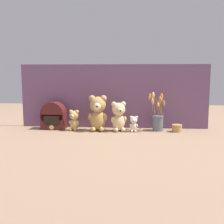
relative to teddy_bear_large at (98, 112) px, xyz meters
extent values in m
plane|color=#8E7056|center=(0.12, -0.01, -0.16)|extent=(4.00, 4.00, 0.00)
cube|color=#704C70|center=(0.12, 0.16, 0.12)|extent=(1.64, 0.02, 0.55)
ellipsoid|color=tan|center=(0.00, 0.00, -0.07)|extent=(0.13, 0.11, 0.17)
sphere|color=tan|center=(0.00, 0.00, 0.06)|extent=(0.13, 0.13, 0.13)
sphere|color=beige|center=(0.00, -0.05, 0.06)|extent=(0.06, 0.06, 0.06)
sphere|color=black|center=(0.00, -0.07, 0.06)|extent=(0.02, 0.02, 0.02)
sphere|color=tan|center=(0.05, 0.01, 0.12)|extent=(0.05, 0.05, 0.05)
sphere|color=tan|center=(-0.05, 0.00, 0.12)|extent=(0.05, 0.05, 0.05)
ellipsoid|color=tan|center=(0.06, 0.00, -0.04)|extent=(0.04, 0.06, 0.08)
ellipsoid|color=tan|center=(-0.06, -0.01, -0.04)|extent=(0.04, 0.06, 0.08)
ellipsoid|color=tan|center=(0.04, -0.03, -0.13)|extent=(0.05, 0.07, 0.04)
ellipsoid|color=tan|center=(-0.03, -0.03, -0.13)|extent=(0.05, 0.07, 0.04)
ellipsoid|color=#DBBC84|center=(0.17, 0.01, -0.08)|extent=(0.13, 0.11, 0.14)
sphere|color=#DBBC84|center=(0.17, 0.01, 0.03)|extent=(0.11, 0.11, 0.11)
sphere|color=#D1B289|center=(0.18, -0.03, 0.02)|extent=(0.05, 0.05, 0.05)
sphere|color=black|center=(0.19, -0.05, 0.02)|extent=(0.01, 0.01, 0.01)
sphere|color=#DBBC84|center=(0.21, 0.02, 0.07)|extent=(0.04, 0.04, 0.04)
sphere|color=#DBBC84|center=(0.13, 0.00, 0.07)|extent=(0.04, 0.04, 0.04)
ellipsoid|color=#DBBC84|center=(0.22, 0.01, -0.06)|extent=(0.04, 0.06, 0.06)
ellipsoid|color=#DBBC84|center=(0.13, -0.02, -0.06)|extent=(0.04, 0.06, 0.06)
ellipsoid|color=#DBBC84|center=(0.21, -0.02, -0.14)|extent=(0.05, 0.07, 0.04)
ellipsoid|color=#DBBC84|center=(0.15, -0.03, -0.14)|extent=(0.05, 0.07, 0.04)
ellipsoid|color=tan|center=(-0.20, 0.00, -0.10)|extent=(0.09, 0.08, 0.10)
sphere|color=tan|center=(-0.20, 0.00, -0.03)|extent=(0.08, 0.08, 0.08)
sphere|color=#D1B289|center=(-0.21, -0.03, -0.03)|extent=(0.04, 0.04, 0.04)
sphere|color=black|center=(-0.21, -0.04, -0.03)|extent=(0.01, 0.01, 0.01)
sphere|color=tan|center=(-0.17, -0.01, 0.00)|extent=(0.03, 0.03, 0.03)
sphere|color=tan|center=(-0.23, 0.01, 0.00)|extent=(0.03, 0.03, 0.03)
ellipsoid|color=tan|center=(-0.17, -0.01, -0.09)|extent=(0.03, 0.04, 0.05)
ellipsoid|color=tan|center=(-0.24, 0.00, -0.09)|extent=(0.03, 0.04, 0.05)
ellipsoid|color=tan|center=(-0.19, -0.03, -0.14)|extent=(0.03, 0.05, 0.03)
ellipsoid|color=tan|center=(-0.23, -0.02, -0.14)|extent=(0.03, 0.05, 0.03)
ellipsoid|color=beige|center=(0.30, -0.01, -0.12)|extent=(0.06, 0.05, 0.08)
sphere|color=beige|center=(0.30, -0.01, -0.06)|extent=(0.06, 0.06, 0.06)
sphere|color=beige|center=(0.30, -0.03, -0.06)|extent=(0.03, 0.03, 0.03)
sphere|color=black|center=(0.30, -0.04, -0.06)|extent=(0.01, 0.01, 0.01)
sphere|color=beige|center=(0.32, -0.01, -0.04)|extent=(0.02, 0.02, 0.02)
sphere|color=beige|center=(0.28, -0.01, -0.04)|extent=(0.02, 0.02, 0.02)
ellipsoid|color=beige|center=(0.32, -0.01, -0.10)|extent=(0.02, 0.03, 0.03)
ellipsoid|color=beige|center=(0.27, -0.01, -0.10)|extent=(0.02, 0.03, 0.03)
ellipsoid|color=beige|center=(0.31, -0.03, -0.15)|extent=(0.02, 0.03, 0.02)
ellipsoid|color=beige|center=(0.28, -0.03, -0.15)|extent=(0.02, 0.03, 0.02)
cylinder|color=slate|center=(0.50, 0.05, -0.09)|extent=(0.09, 0.09, 0.12)
torus|color=slate|center=(0.50, 0.05, -0.04)|extent=(0.10, 0.10, 0.01)
cylinder|color=olive|center=(0.45, 0.07, 0.05)|extent=(0.03, 0.06, 0.16)
ellipsoid|color=orange|center=(0.43, 0.08, 0.13)|extent=(0.03, 0.04, 0.06)
cylinder|color=olive|center=(0.51, 0.08, 0.03)|extent=(0.04, 0.02, 0.12)
ellipsoid|color=gold|center=(0.52, 0.10, 0.09)|extent=(0.04, 0.04, 0.05)
cylinder|color=olive|center=(0.47, 0.03, 0.03)|extent=(0.02, 0.04, 0.13)
ellipsoid|color=tan|center=(0.45, 0.02, 0.09)|extent=(0.04, 0.04, 0.06)
cylinder|color=olive|center=(0.53, 0.03, 0.03)|extent=(0.03, 0.03, 0.11)
ellipsoid|color=orange|center=(0.54, 0.01, 0.08)|extent=(0.04, 0.04, 0.06)
cylinder|color=olive|center=(0.50, 0.01, 0.04)|extent=(0.06, 0.01, 0.15)
ellipsoid|color=orange|center=(0.51, -0.02, 0.12)|extent=(0.04, 0.02, 0.05)
cylinder|color=olive|center=(0.47, 0.06, 0.06)|extent=(0.01, 0.03, 0.17)
ellipsoid|color=gold|center=(0.45, 0.06, 0.14)|extent=(0.03, 0.04, 0.06)
cylinder|color=olive|center=(0.50, 0.02, 0.02)|extent=(0.03, 0.01, 0.10)
ellipsoid|color=gold|center=(0.49, 0.00, 0.07)|extent=(0.03, 0.02, 0.04)
cylinder|color=olive|center=(0.52, 0.05, 0.05)|extent=(0.01, 0.01, 0.16)
ellipsoid|color=orange|center=(0.52, 0.05, 0.13)|extent=(0.03, 0.03, 0.06)
cylinder|color=olive|center=(0.52, 0.05, 0.05)|extent=(0.01, 0.02, 0.15)
ellipsoid|color=tan|center=(0.52, 0.04, 0.12)|extent=(0.02, 0.03, 0.05)
cube|color=#4C1919|center=(-0.39, 0.06, -0.09)|extent=(0.21, 0.13, 0.13)
cylinder|color=#4C1919|center=(-0.39, 0.06, -0.02)|extent=(0.21, 0.13, 0.20)
cube|color=black|center=(-0.39, 0.00, -0.07)|extent=(0.13, 0.01, 0.07)
cylinder|color=#D6BC7A|center=(-0.39, -0.01, -0.13)|extent=(0.04, 0.01, 0.04)
cylinder|color=tan|center=(0.65, 0.01, -0.13)|extent=(0.08, 0.08, 0.05)
cylinder|color=tan|center=(0.65, 0.01, -0.10)|extent=(0.08, 0.08, 0.01)
camera|label=1|loc=(0.30, -2.28, 0.32)|focal=45.00mm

